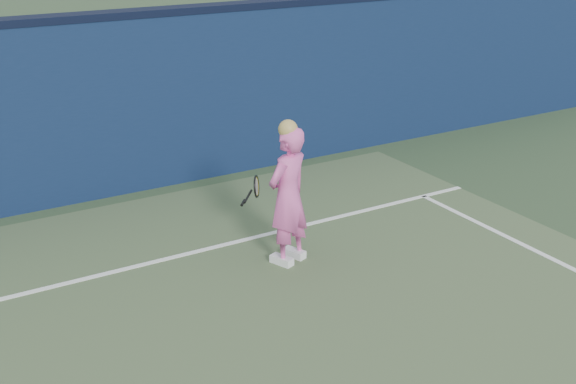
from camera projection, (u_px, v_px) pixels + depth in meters
backstop_wall at (34, 119)px, 9.76m from camera, size 24.00×0.40×2.50m
wall_cap at (21, 21)px, 9.28m from camera, size 24.00×0.42×0.10m
player at (288, 196)px, 8.27m from camera, size 0.71×0.59×1.74m
racket at (255, 188)px, 8.54m from camera, size 0.43×0.35×0.28m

